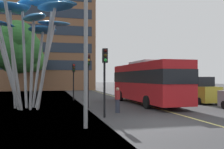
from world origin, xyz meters
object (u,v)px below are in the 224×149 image
object	(u,v)px
traffic_light_island_mid	(74,74)
pedestrian	(118,100)
car_parked_far	(199,91)
traffic_light_kerb_far	(88,70)
street_lamp	(94,3)
red_bus	(146,81)
leaf_sculpture	(26,19)
traffic_light_kerb_near	(105,68)

from	to	relation	value
traffic_light_island_mid	pedestrian	size ratio (longest dim) A/B	2.23
car_parked_far	pedestrian	xyz separation A→B (m)	(-8.74, -4.26, -0.27)
traffic_light_kerb_far	street_lamp	distance (m)	7.64
traffic_light_island_mid	street_lamp	size ratio (longest dim) A/B	0.41
red_bus	traffic_light_island_mid	world-z (taller)	red_bus
car_parked_far	street_lamp	world-z (taller)	street_lamp
red_bus	pedestrian	bearing A→B (deg)	-130.07
traffic_light_island_mid	pedestrian	xyz separation A→B (m)	(1.91, -9.40, -1.82)
traffic_light_kerb_far	traffic_light_island_mid	distance (m)	6.72
leaf_sculpture	pedestrian	bearing A→B (deg)	-31.62
red_bus	traffic_light_island_mid	size ratio (longest dim) A/B	3.09
red_bus	traffic_light_kerb_far	size ratio (longest dim) A/B	2.86
traffic_light_kerb_near	traffic_light_kerb_far	bearing A→B (deg)	93.41
red_bus	car_parked_far	distance (m)	4.99
red_bus	car_parked_far	world-z (taller)	red_bus
leaf_sculpture	traffic_light_kerb_far	bearing A→B (deg)	-12.08
street_lamp	pedestrian	size ratio (longest dim) A/B	5.49
red_bus	pedestrian	world-z (taller)	red_bus
red_bus	traffic_light_island_mid	bearing A→B (deg)	139.98
street_lamp	pedestrian	distance (m)	6.89
traffic_light_kerb_near	street_lamp	xyz separation A→B (m)	(-1.11, -2.65, 2.80)
traffic_light_island_mid	pedestrian	world-z (taller)	traffic_light_island_mid
red_bus	leaf_sculpture	size ratio (longest dim) A/B	1.36
car_parked_far	pedestrian	size ratio (longest dim) A/B	2.64
pedestrian	red_bus	bearing A→B (deg)	49.93
red_bus	leaf_sculpture	distance (m)	10.82
traffic_light_kerb_far	leaf_sculpture	bearing A→B (deg)	167.92
traffic_light_kerb_far	red_bus	bearing A→B (deg)	19.38
leaf_sculpture	car_parked_far	size ratio (longest dim) A/B	1.93
leaf_sculpture	traffic_light_kerb_far	xyz separation A→B (m)	(4.43, -0.95, -3.71)
traffic_light_kerb_far	traffic_light_island_mid	xyz separation A→B (m)	(-0.42, 6.71, -0.20)
traffic_light_island_mid	street_lamp	world-z (taller)	street_lamp
pedestrian	traffic_light_island_mid	bearing A→B (deg)	101.46
car_parked_far	street_lamp	bearing A→B (deg)	-142.03
leaf_sculpture	traffic_light_kerb_near	xyz separation A→B (m)	(4.70, -5.38, -3.75)
red_bus	traffic_light_kerb_near	bearing A→B (deg)	-128.79
street_lamp	traffic_light_kerb_far	bearing A→B (deg)	83.21
traffic_light_kerb_near	car_parked_far	bearing A→B (deg)	31.02
red_bus	street_lamp	xyz separation A→B (m)	(-6.18, -8.95, 3.59)
traffic_light_island_mid	pedestrian	distance (m)	9.77
traffic_light_island_mid	red_bus	bearing A→B (deg)	-40.02
traffic_light_island_mid	traffic_light_kerb_near	bearing A→B (deg)	-86.49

